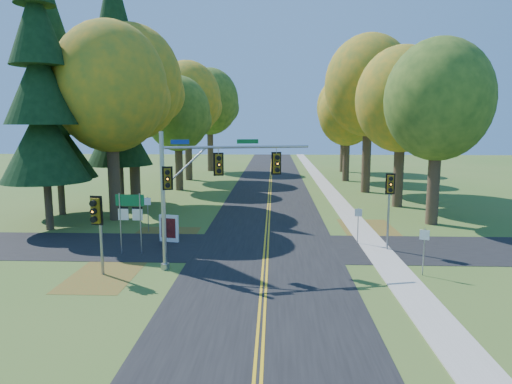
{
  "coord_description": "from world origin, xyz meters",
  "views": [
    {
      "loc": [
        0.42,
        -23.14,
        7.02
      ],
      "look_at": [
        -0.58,
        2.09,
        3.2
      ],
      "focal_mm": 32.0,
      "sensor_mm": 36.0,
      "label": 1
    }
  ],
  "objects_px": {
    "east_signal_pole": "(390,192)",
    "route_sign_cluster": "(130,211)",
    "traffic_mast": "(201,181)",
    "info_kiosk": "(169,229)"
  },
  "relations": [
    {
      "from": "traffic_mast",
      "to": "info_kiosk",
      "type": "xyz_separation_m",
      "value": [
        -2.74,
        4.74,
        -3.46
      ]
    },
    {
      "from": "traffic_mast",
      "to": "east_signal_pole",
      "type": "height_order",
      "value": "traffic_mast"
    },
    {
      "from": "route_sign_cluster",
      "to": "info_kiosk",
      "type": "distance_m",
      "value": 3.33
    },
    {
      "from": "route_sign_cluster",
      "to": "info_kiosk",
      "type": "relative_size",
      "value": 2.04
    },
    {
      "from": "traffic_mast",
      "to": "route_sign_cluster",
      "type": "xyz_separation_m",
      "value": [
        -4.2,
        2.16,
        -1.92
      ]
    },
    {
      "from": "traffic_mast",
      "to": "east_signal_pole",
      "type": "relative_size",
      "value": 1.65
    },
    {
      "from": "east_signal_pole",
      "to": "route_sign_cluster",
      "type": "xyz_separation_m",
      "value": [
        -14.0,
        -1.13,
        -0.93
      ]
    },
    {
      "from": "traffic_mast",
      "to": "east_signal_pole",
      "type": "bearing_deg",
      "value": 5.69
    },
    {
      "from": "route_sign_cluster",
      "to": "traffic_mast",
      "type": "bearing_deg",
      "value": -24.49
    },
    {
      "from": "east_signal_pole",
      "to": "traffic_mast",
      "type": "bearing_deg",
      "value": -154.0
    }
  ]
}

